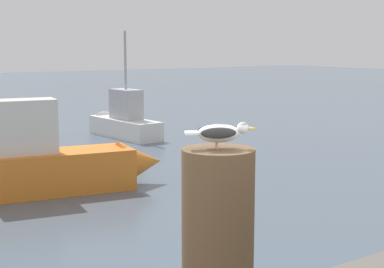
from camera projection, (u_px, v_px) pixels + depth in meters
The scene contains 4 objects.
mooring_post at pixel (218, 248), 3.26m from camera, with size 0.40×0.40×1.11m, color #4C3823.
seagull at pixel (220, 132), 3.16m from camera, with size 0.37×0.23×0.14m.
boat_white at pixel (120, 121), 19.04m from camera, with size 1.10×3.70×3.43m.
boat_orange at pixel (52, 163), 11.71m from camera, with size 4.59×1.75×1.90m.
Camera 1 is at (-1.17, -2.90, 2.92)m, focal length 55.24 mm.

